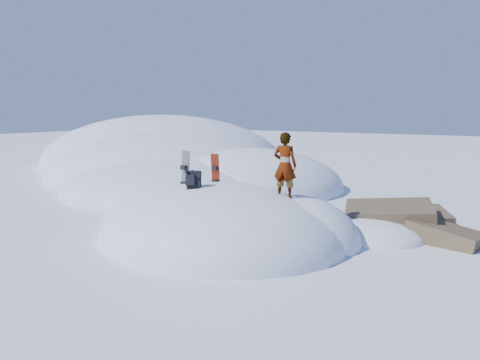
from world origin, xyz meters
The scene contains 9 objects.
ground centered at (0.00, 0.00, 0.00)m, with size 120.00×120.00×0.00m, color white.
snow_mound centered at (-0.17, 0.24, 0.00)m, with size 8.00×6.00×3.00m.
snow_ridge centered at (-10.43, 9.85, 0.00)m, with size 21.50×18.50×6.40m.
rock_outcrop centered at (3.72, 3.01, 0.01)m, with size 4.68×4.41×1.68m.
snowboard_red centered at (-0.65, 0.69, 1.58)m, with size 0.26×0.18×1.35m.
snowboard_dark centered at (-1.38, 0.19, 1.55)m, with size 0.31×0.21×1.57m.
backpack centered at (-0.42, -0.61, 1.66)m, with size 0.45×0.50×0.57m.
gear_pile centered at (-2.66, -1.25, 0.11)m, with size 0.86×0.70×0.23m.
person centered at (1.67, 0.52, 2.07)m, with size 0.62×0.41×1.70m, color slate.
Camera 1 is at (7.14, -10.08, 3.46)m, focal length 35.00 mm.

